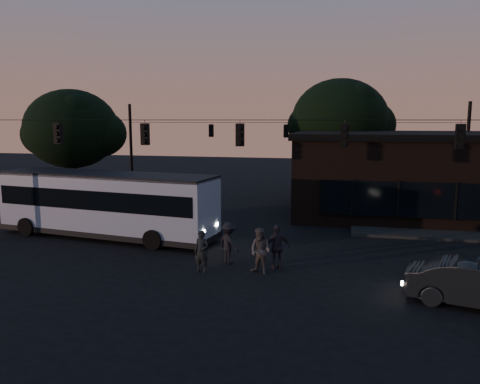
% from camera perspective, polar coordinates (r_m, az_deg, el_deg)
% --- Properties ---
extents(ground, '(120.00, 120.00, 0.00)m').
position_cam_1_polar(ground, '(17.96, -2.89, -11.44)').
color(ground, black).
rests_on(ground, ground).
extents(sidewalk_far_right, '(14.00, 10.00, 0.15)m').
position_cam_1_polar(sidewalk_far_right, '(31.70, 26.09, -3.27)').
color(sidewalk_far_right, black).
rests_on(sidewalk_far_right, ground).
extents(sidewalk_far_left, '(14.00, 10.00, 0.15)m').
position_cam_1_polar(sidewalk_far_left, '(36.00, -18.53, -1.47)').
color(sidewalk_far_left, black).
rests_on(sidewalk_far_left, ground).
extents(building, '(15.40, 10.41, 5.40)m').
position_cam_1_polar(building, '(32.67, 20.49, 2.09)').
color(building, black).
rests_on(building, ground).
extents(tree_behind, '(7.60, 7.60, 9.43)m').
position_cam_1_polar(tree_behind, '(38.22, 12.05, 8.58)').
color(tree_behind, black).
rests_on(tree_behind, ground).
extents(tree_left, '(6.40, 6.40, 8.30)m').
position_cam_1_polar(tree_left, '(34.63, -19.83, 7.22)').
color(tree_left, black).
rests_on(tree_left, ground).
extents(signal_rig_near, '(26.24, 0.30, 7.50)m').
position_cam_1_polar(signal_rig_near, '(20.80, 0.00, 3.94)').
color(signal_rig_near, black).
rests_on(signal_rig_near, ground).
extents(signal_rig_far, '(26.24, 0.30, 7.50)m').
position_cam_1_polar(signal_rig_far, '(36.56, 5.60, 5.62)').
color(signal_rig_far, black).
rests_on(signal_rig_far, ground).
extents(bus, '(12.44, 4.44, 3.43)m').
position_cam_1_polar(bus, '(25.80, -16.01, -1.10)').
color(bus, '#919CB9').
rests_on(bus, ground).
extents(car, '(4.87, 2.66, 1.52)m').
position_cam_1_polar(car, '(17.79, 27.12, -10.03)').
color(car, black).
rests_on(car, ground).
extents(pedestrian_a, '(0.70, 0.51, 1.75)m').
position_cam_1_polar(pedestrian_a, '(19.33, -4.71, -7.24)').
color(pedestrian_a, black).
rests_on(pedestrian_a, ground).
extents(pedestrian_b, '(1.13, 1.03, 1.89)m').
position_cam_1_polar(pedestrian_b, '(19.12, 2.50, -7.20)').
color(pedestrian_b, '#453F40').
rests_on(pedestrian_b, ground).
extents(pedestrian_c, '(1.20, 0.92, 1.90)m').
position_cam_1_polar(pedestrian_c, '(19.71, 4.56, -6.70)').
color(pedestrian_c, '#252027').
rests_on(pedestrian_c, ground).
extents(pedestrian_d, '(1.35, 1.28, 1.84)m').
position_cam_1_polar(pedestrian_d, '(20.40, -1.35, -6.23)').
color(pedestrian_d, black).
rests_on(pedestrian_d, ground).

